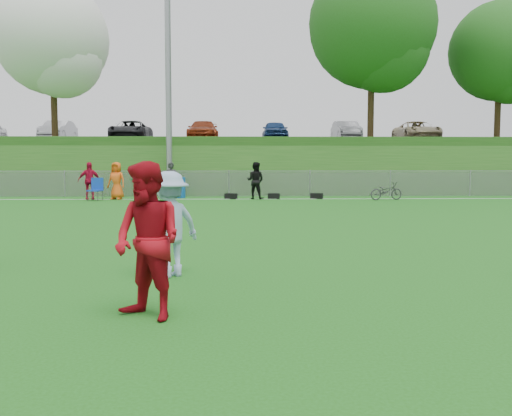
{
  "coord_description": "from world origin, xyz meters",
  "views": [
    {
      "loc": [
        0.53,
        -8.03,
        1.74
      ],
      "look_at": [
        0.77,
        0.5,
        1.03
      ],
      "focal_mm": 40.0,
      "sensor_mm": 36.0,
      "label": 1
    }
  ],
  "objects_px": {
    "recycling_bin": "(178,188)",
    "bicycle": "(386,191)",
    "player_red_center": "(148,241)",
    "player_blue": "(169,224)"
  },
  "relations": [
    {
      "from": "recycling_bin",
      "to": "bicycle",
      "type": "distance_m",
      "value": 9.61
    },
    {
      "from": "player_red_center",
      "to": "bicycle",
      "type": "height_order",
      "value": "player_red_center"
    },
    {
      "from": "player_blue",
      "to": "bicycle",
      "type": "bearing_deg",
      "value": -155.9
    },
    {
      "from": "player_blue",
      "to": "bicycle",
      "type": "distance_m",
      "value": 18.36
    },
    {
      "from": "player_red_center",
      "to": "recycling_bin",
      "type": "distance_m",
      "value": 20.92
    },
    {
      "from": "player_blue",
      "to": "recycling_bin",
      "type": "height_order",
      "value": "player_blue"
    },
    {
      "from": "player_blue",
      "to": "recycling_bin",
      "type": "distance_m",
      "value": 18.6
    },
    {
      "from": "player_red_center",
      "to": "recycling_bin",
      "type": "bearing_deg",
      "value": 131.7
    },
    {
      "from": "player_blue",
      "to": "recycling_bin",
      "type": "xyz_separation_m",
      "value": [
        -1.84,
        18.51,
        -0.31
      ]
    },
    {
      "from": "bicycle",
      "to": "player_red_center",
      "type": "bearing_deg",
      "value": 144.6
    }
  ]
}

